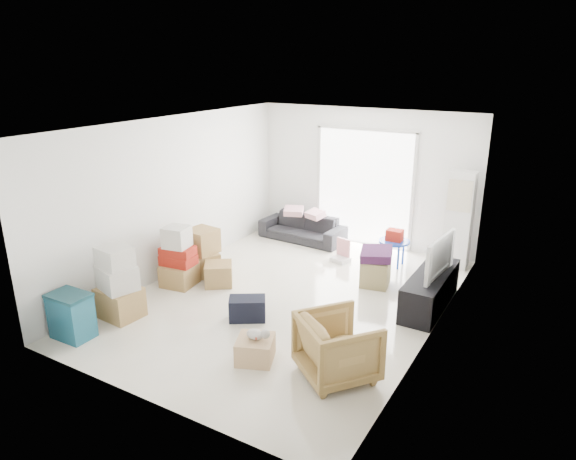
{
  "coord_description": "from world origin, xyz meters",
  "views": [
    {
      "loc": [
        3.7,
        -6.34,
        3.58
      ],
      "look_at": [
        -0.12,
        0.2,
        1.05
      ],
      "focal_mm": 32.0,
      "sensor_mm": 36.0,
      "label": 1
    }
  ],
  "objects_px": {
    "television": "(432,270)",
    "armchair": "(338,344)",
    "sofa": "(302,224)",
    "ac_tower": "(459,220)",
    "storage_bins": "(71,316)",
    "ottoman": "(375,273)",
    "kids_table": "(394,240)",
    "wood_crate": "(255,349)",
    "tv_console": "(430,290)"
  },
  "relations": [
    {
      "from": "ottoman",
      "to": "television",
      "type": "bearing_deg",
      "value": -17.43
    },
    {
      "from": "sofa",
      "to": "ottoman",
      "type": "bearing_deg",
      "value": -29.6
    },
    {
      "from": "kids_table",
      "to": "wood_crate",
      "type": "xyz_separation_m",
      "value": [
        -0.44,
        -3.85,
        -0.34
      ]
    },
    {
      "from": "tv_console",
      "to": "ac_tower",
      "type": "bearing_deg",
      "value": 91.57
    },
    {
      "from": "sofa",
      "to": "armchair",
      "type": "relative_size",
      "value": 2.09
    },
    {
      "from": "television",
      "to": "sofa",
      "type": "relative_size",
      "value": 0.58
    },
    {
      "from": "ac_tower",
      "to": "armchair",
      "type": "bearing_deg",
      "value": -95.38
    },
    {
      "from": "tv_console",
      "to": "sofa",
      "type": "height_order",
      "value": "sofa"
    },
    {
      "from": "armchair",
      "to": "ottoman",
      "type": "bearing_deg",
      "value": -39.97
    },
    {
      "from": "storage_bins",
      "to": "kids_table",
      "type": "relative_size",
      "value": 0.94
    },
    {
      "from": "tv_console",
      "to": "ottoman",
      "type": "bearing_deg",
      "value": 162.57
    },
    {
      "from": "television",
      "to": "sofa",
      "type": "height_order",
      "value": "sofa"
    },
    {
      "from": "sofa",
      "to": "kids_table",
      "type": "distance_m",
      "value": 2.13
    },
    {
      "from": "sofa",
      "to": "wood_crate",
      "type": "xyz_separation_m",
      "value": [
        1.65,
        -4.23,
        -0.2
      ]
    },
    {
      "from": "ottoman",
      "to": "kids_table",
      "type": "distance_m",
      "value": 1.02
    },
    {
      "from": "ac_tower",
      "to": "storage_bins",
      "type": "xyz_separation_m",
      "value": [
        -3.85,
        -5.15,
        -0.56
      ]
    },
    {
      "from": "armchair",
      "to": "storage_bins",
      "type": "distance_m",
      "value": 3.6
    },
    {
      "from": "television",
      "to": "sofa",
      "type": "xyz_separation_m",
      "value": [
        -3.12,
        1.68,
        -0.26
      ]
    },
    {
      "from": "sofa",
      "to": "wood_crate",
      "type": "relative_size",
      "value": 3.98
    },
    {
      "from": "tv_console",
      "to": "wood_crate",
      "type": "xyz_separation_m",
      "value": [
        -1.47,
        -2.55,
        -0.12
      ]
    },
    {
      "from": "armchair",
      "to": "kids_table",
      "type": "relative_size",
      "value": 1.24
    },
    {
      "from": "ottoman",
      "to": "wood_crate",
      "type": "bearing_deg",
      "value": -99.45
    },
    {
      "from": "storage_bins",
      "to": "kids_table",
      "type": "distance_m",
      "value": 5.44
    },
    {
      "from": "television",
      "to": "kids_table",
      "type": "bearing_deg",
      "value": 43.84
    },
    {
      "from": "tv_console",
      "to": "wood_crate",
      "type": "bearing_deg",
      "value": -119.91
    },
    {
      "from": "television",
      "to": "wood_crate",
      "type": "xyz_separation_m",
      "value": [
        -1.47,
        -2.55,
        -0.46
      ]
    },
    {
      "from": "ac_tower",
      "to": "kids_table",
      "type": "height_order",
      "value": "ac_tower"
    },
    {
      "from": "ac_tower",
      "to": "storage_bins",
      "type": "distance_m",
      "value": 6.45
    },
    {
      "from": "sofa",
      "to": "ottoman",
      "type": "relative_size",
      "value": 3.99
    },
    {
      "from": "ottoman",
      "to": "tv_console",
      "type": "bearing_deg",
      "value": -17.43
    },
    {
      "from": "ac_tower",
      "to": "ottoman",
      "type": "bearing_deg",
      "value": -121.77
    },
    {
      "from": "ac_tower",
      "to": "armchair",
      "type": "xyz_separation_m",
      "value": [
        -0.39,
        -4.17,
        -0.45
      ]
    },
    {
      "from": "ac_tower",
      "to": "sofa",
      "type": "xyz_separation_m",
      "value": [
        -3.07,
        -0.15,
        -0.53
      ]
    },
    {
      "from": "sofa",
      "to": "armchair",
      "type": "height_order",
      "value": "armchair"
    },
    {
      "from": "tv_console",
      "to": "kids_table",
      "type": "xyz_separation_m",
      "value": [
        -1.03,
        1.3,
        0.22
      ]
    },
    {
      "from": "armchair",
      "to": "tv_console",
      "type": "bearing_deg",
      "value": -62.35
    },
    {
      "from": "armchair",
      "to": "wood_crate",
      "type": "height_order",
      "value": "armchair"
    },
    {
      "from": "sofa",
      "to": "wood_crate",
      "type": "height_order",
      "value": "sofa"
    },
    {
      "from": "television",
      "to": "ottoman",
      "type": "height_order",
      "value": "television"
    },
    {
      "from": "armchair",
      "to": "ac_tower",
      "type": "bearing_deg",
      "value": -57.02
    },
    {
      "from": "sofa",
      "to": "wood_crate",
      "type": "distance_m",
      "value": 4.54
    },
    {
      "from": "television",
      "to": "wood_crate",
      "type": "bearing_deg",
      "value": 155.63
    },
    {
      "from": "armchair",
      "to": "sofa",
      "type": "bearing_deg",
      "value": -18.01
    },
    {
      "from": "ac_tower",
      "to": "storage_bins",
      "type": "bearing_deg",
      "value": -126.78
    },
    {
      "from": "kids_table",
      "to": "sofa",
      "type": "bearing_deg",
      "value": 169.71
    },
    {
      "from": "tv_console",
      "to": "storage_bins",
      "type": "distance_m",
      "value": 5.12
    },
    {
      "from": "sofa",
      "to": "ottoman",
      "type": "xyz_separation_m",
      "value": [
        2.13,
        -1.37,
        -0.12
      ]
    },
    {
      "from": "storage_bins",
      "to": "kids_table",
      "type": "bearing_deg",
      "value": 58.11
    },
    {
      "from": "television",
      "to": "armchair",
      "type": "distance_m",
      "value": 2.39
    },
    {
      "from": "sofa",
      "to": "storage_bins",
      "type": "distance_m",
      "value": 5.06
    }
  ]
}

